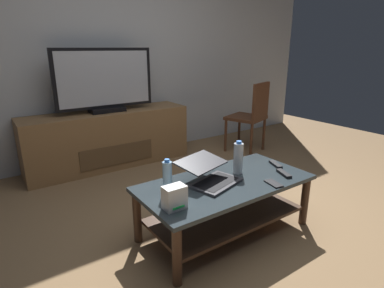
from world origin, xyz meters
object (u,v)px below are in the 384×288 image
water_bottle_near (238,158)px  media_cabinet (109,139)px  coffee_table (225,197)px  soundbar_remote (276,164)px  television (105,82)px  laptop (210,175)px  tv_remote (284,173)px  dining_chair (252,114)px  cell_phone (274,183)px  water_bottle_far (167,177)px  router_box (174,197)px

water_bottle_near → media_cabinet: bearing=101.6°
coffee_table → soundbar_remote: size_ratio=8.06×
television → laptop: television is taller
laptop → soundbar_remote: laptop is taller
tv_remote → soundbar_remote: same height
tv_remote → water_bottle_near: bearing=159.1°
laptop → television: bearing=92.6°
dining_chair → water_bottle_near: bearing=-138.5°
water_bottle_near → cell_phone: bearing=-77.5°
laptop → soundbar_remote: (0.65, -0.05, -0.05)m
television → dining_chair: 1.89m
coffee_table → media_cabinet: size_ratio=0.68×
water_bottle_far → water_bottle_near: bearing=-1.2°
media_cabinet → television: television is taller
television → router_box: television is taller
coffee_table → router_box: router_box is taller
water_bottle_near → soundbar_remote: bearing=-9.7°
soundbar_remote → router_box: bearing=-151.2°
coffee_table → soundbar_remote: (0.55, 0.01, 0.14)m
coffee_table → dining_chair: (1.55, 1.28, 0.23)m
television → laptop: 1.88m
laptop → water_bottle_near: bearing=3.4°
soundbar_remote → television: bearing=133.4°
laptop → cell_phone: size_ratio=3.30×
cell_phone → dining_chair: bearing=59.9°
water_bottle_far → cell_phone: bearing=-24.6°
coffee_table → television: television is taller
media_cabinet → dining_chair: dining_chair is taller
laptop → router_box: 0.45m
dining_chair → tv_remote: 1.82m
television → soundbar_remote: 2.07m
television → soundbar_remote: (0.74, -1.85, -0.56)m
coffee_table → media_cabinet: bearing=95.8°
water_bottle_near → water_bottle_far: water_bottle_near is taller
tv_remote → water_bottle_far: bearing=-175.3°
water_bottle_far → cell_phone: water_bottle_far is taller
soundbar_remote → media_cabinet: bearing=133.2°
cell_phone → television: bearing=112.3°
television → laptop: (0.08, -1.80, -0.51)m
cell_phone → soundbar_remote: bearing=49.3°
water_bottle_near → tv_remote: water_bottle_near is taller
water_bottle_near → soundbar_remote: water_bottle_near is taller
soundbar_remote → coffee_table: bearing=-157.4°
coffee_table → water_bottle_near: 0.32m
laptop → cell_phone: 0.46m
television → soundbar_remote: bearing=-68.3°
water_bottle_far → coffee_table: bearing=-10.7°
television → coffee_table: bearing=-84.2°
coffee_table → television: bearing=95.8°
television → water_bottle_near: size_ratio=4.28×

